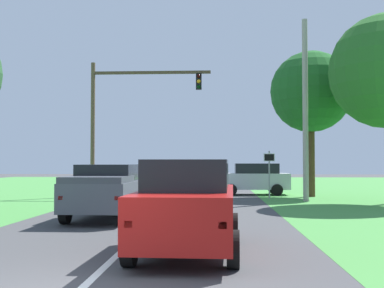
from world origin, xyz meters
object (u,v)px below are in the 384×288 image
object	(u,v)px
crossing_suv_far	(254,178)
utility_pole_right	(305,110)
pickup_truck_lead	(109,190)
traffic_light	(123,108)
oak_tree_right	(311,92)
keep_moving_sign	(269,168)
red_suv_near	(188,204)

from	to	relation	value
crossing_suv_far	utility_pole_right	distance (m)	6.48
pickup_truck_lead	traffic_light	distance (m)	11.54
pickup_truck_lead	oak_tree_right	world-z (taller)	oak_tree_right
keep_moving_sign	crossing_suv_far	size ratio (longest dim) A/B	0.60
keep_moving_sign	utility_pole_right	distance (m)	3.86
traffic_light	oak_tree_right	bearing A→B (deg)	1.94
pickup_truck_lead	traffic_light	world-z (taller)	traffic_light
traffic_light	crossing_suv_far	xyz separation A→B (m)	(7.60, 2.04, -4.06)
crossing_suv_far	keep_moving_sign	bearing A→B (deg)	-78.43
oak_tree_right	utility_pole_right	xyz separation A→B (m)	(-0.90, -3.19, -1.35)
crossing_suv_far	pickup_truck_lead	bearing A→B (deg)	-115.29
pickup_truck_lead	oak_tree_right	bearing A→B (deg)	50.32
traffic_light	crossing_suv_far	bearing A→B (deg)	15.01
red_suv_near	oak_tree_right	bearing A→B (deg)	70.88
traffic_light	crossing_suv_far	size ratio (longest dim) A/B	1.79
utility_pole_right	traffic_light	bearing A→B (deg)	164.01
traffic_light	oak_tree_right	world-z (taller)	oak_tree_right
traffic_light	utility_pole_right	bearing A→B (deg)	-15.99
traffic_light	oak_tree_right	size ratio (longest dim) A/B	0.93
pickup_truck_lead	oak_tree_right	size ratio (longest dim) A/B	0.68
red_suv_near	oak_tree_right	distance (m)	18.98
crossing_suv_far	utility_pole_right	xyz separation A→B (m)	(2.25, -4.86, 3.64)
pickup_truck_lead	keep_moving_sign	distance (m)	11.77
traffic_light	keep_moving_sign	xyz separation A→B (m)	(8.22, -0.98, -3.40)
oak_tree_right	crossing_suv_far	world-z (taller)	oak_tree_right
red_suv_near	oak_tree_right	world-z (taller)	oak_tree_right
utility_pole_right	pickup_truck_lead	bearing A→B (deg)	-136.43
traffic_light	pickup_truck_lead	bearing A→B (deg)	-81.53
pickup_truck_lead	red_suv_near	bearing A→B (deg)	-63.26
pickup_truck_lead	keep_moving_sign	size ratio (longest dim) A/B	2.18
traffic_light	keep_moving_sign	size ratio (longest dim) A/B	2.99
red_suv_near	traffic_light	world-z (taller)	traffic_light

